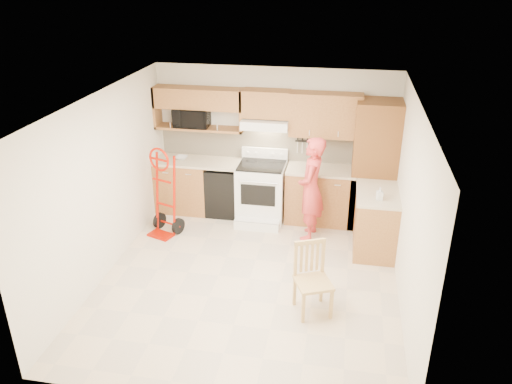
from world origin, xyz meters
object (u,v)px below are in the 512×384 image
(microwave, at_px, (192,117))
(dining_chair, at_px, (313,280))
(person, at_px, (311,189))
(hand_truck, at_px, (162,196))
(range, at_px, (261,188))

(microwave, bearing_deg, dining_chair, -50.45)
(microwave, xyz_separation_m, person, (2.08, -0.74, -0.82))
(microwave, bearing_deg, hand_truck, -103.04)
(person, relative_size, hand_truck, 1.26)
(microwave, relative_size, range, 0.50)
(microwave, xyz_separation_m, range, (1.22, -0.28, -1.07))
(hand_truck, height_order, dining_chair, hand_truck)
(range, xyz_separation_m, hand_truck, (-1.44, -0.78, 0.08))
(range, bearing_deg, microwave, 167.24)
(microwave, relative_size, hand_truck, 0.44)
(dining_chair, bearing_deg, range, 90.86)
(range, xyz_separation_m, dining_chair, (1.07, -2.37, -0.12))
(microwave, bearing_deg, range, -14.06)
(microwave, height_order, range, microwave)
(range, height_order, person, person)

